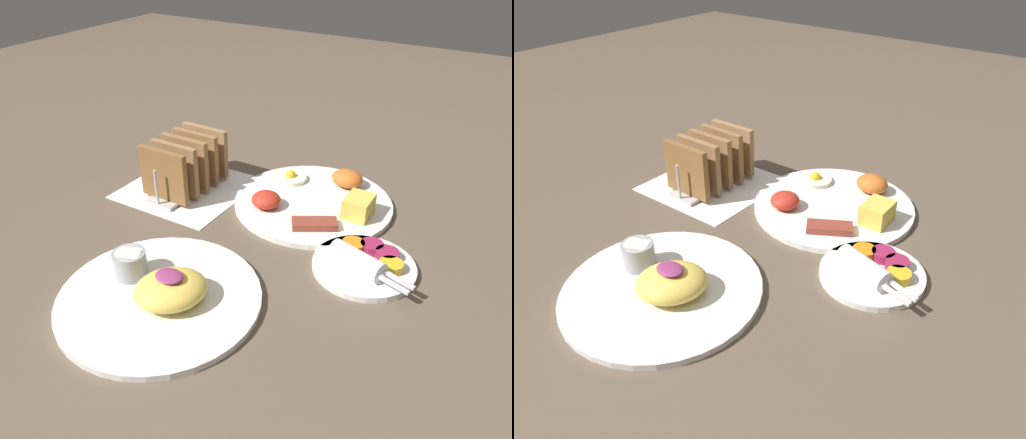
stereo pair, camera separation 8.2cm
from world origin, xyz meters
TOP-DOWN VIEW (x-y plane):
  - ground_plane at (0.00, 0.00)m, footprint 3.00×3.00m
  - napkin_flat at (-0.19, 0.10)m, footprint 0.22×0.22m
  - plate_breakfast at (0.05, 0.17)m, footprint 0.29×0.29m
  - plate_condiments at (0.20, 0.03)m, footprint 0.16×0.16m
  - plate_foreground at (-0.02, -0.18)m, footprint 0.28×0.28m
  - toast_rack at (-0.19, 0.10)m, footprint 0.10×0.18m

SIDE VIEW (x-z plane):
  - ground_plane at x=0.00m, z-range 0.00..0.00m
  - napkin_flat at x=-0.19m, z-range 0.00..0.00m
  - plate_breakfast at x=0.05m, z-range -0.01..0.03m
  - plate_condiments at x=0.20m, z-range -0.01..0.03m
  - plate_foreground at x=-0.02m, z-range -0.01..0.04m
  - toast_rack at x=-0.19m, z-range 0.00..0.10m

